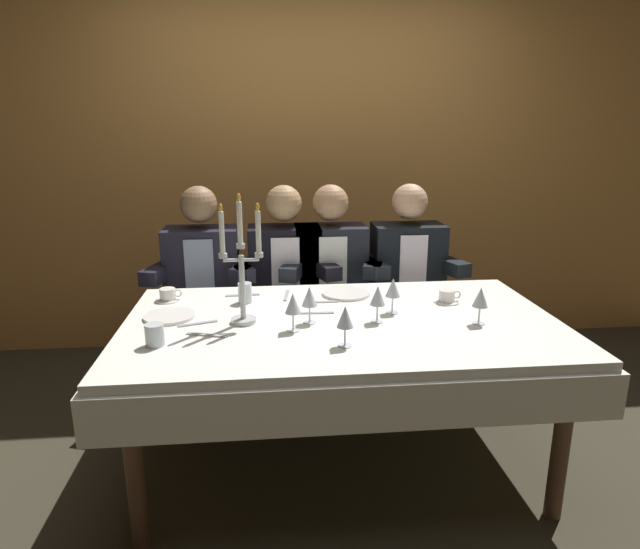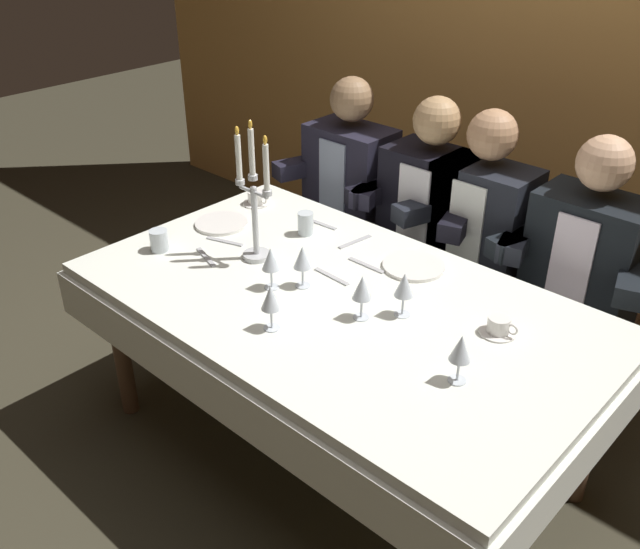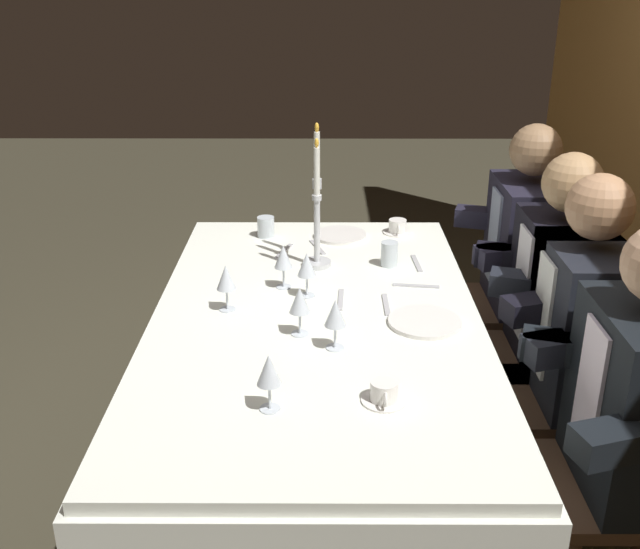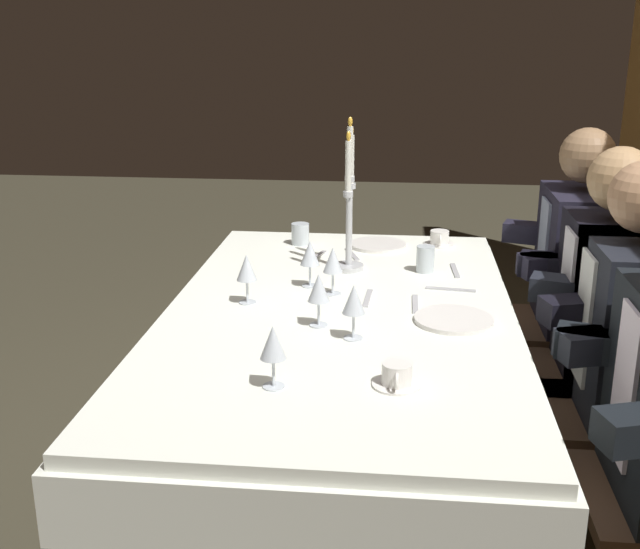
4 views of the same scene
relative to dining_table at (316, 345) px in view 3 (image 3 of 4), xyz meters
name	(u,v)px [view 3 (image 3 of 4)]	position (x,y,z in m)	size (l,w,h in m)	color
ground_plane	(316,491)	(0.00, 0.00, -0.62)	(12.00, 12.00, 0.00)	#383426
dining_table	(316,345)	(0.00, 0.00, 0.00)	(1.94, 1.14, 0.74)	white
candelabra	(316,211)	(-0.43, 0.00, 0.34)	(0.19, 0.11, 0.56)	silver
dinner_plate_0	(340,235)	(-0.76, 0.10, 0.13)	(0.23, 0.23, 0.01)	white
dinner_plate_1	(425,322)	(0.07, 0.36, 0.13)	(0.24, 0.24, 0.01)	white
wine_glass_0	(307,266)	(-0.14, -0.03, 0.23)	(0.07, 0.07, 0.16)	silver
wine_glass_1	(226,279)	(-0.03, -0.30, 0.23)	(0.07, 0.07, 0.16)	silver
wine_glass_2	(269,372)	(0.58, -0.12, 0.23)	(0.07, 0.07, 0.16)	silver
wine_glass_3	(283,258)	(-0.22, -0.12, 0.24)	(0.07, 0.07, 0.16)	silver
wine_glass_4	(300,301)	(0.15, -0.05, 0.24)	(0.07, 0.07, 0.16)	silver
wine_glass_5	(335,315)	(0.24, 0.06, 0.23)	(0.07, 0.07, 0.16)	silver
water_tumbler_0	(389,254)	(-0.43, 0.28, 0.17)	(0.07, 0.07, 0.10)	silver
water_tumbler_1	(266,227)	(-0.76, -0.22, 0.16)	(0.07, 0.07, 0.09)	silver
coffee_cup_0	(397,227)	(-0.81, 0.35, 0.15)	(0.13, 0.12, 0.06)	white
coffee_cup_1	(384,393)	(0.54, 0.19, 0.15)	(0.13, 0.12, 0.06)	white
fork_0	(284,251)	(-0.58, -0.14, 0.12)	(0.17, 0.02, 0.01)	#B7B7BC
fork_1	(317,247)	(-0.63, 0.00, 0.12)	(0.17, 0.02, 0.01)	#B7B7BC
fork_2	(416,286)	(-0.23, 0.36, 0.12)	(0.17, 0.02, 0.01)	#B7B7BC
spoon_3	(386,305)	(-0.07, 0.24, 0.12)	(0.17, 0.02, 0.01)	#B7B7BC
spoon_4	(341,299)	(-0.11, 0.09, 0.12)	(0.17, 0.02, 0.01)	#B7B7BC
fork_5	(417,263)	(-0.45, 0.39, 0.12)	(0.17, 0.02, 0.01)	#B7B7BC
seated_diner_0	(527,243)	(-0.70, 0.89, 0.11)	(0.63, 0.48, 1.24)	brown
seated_diner_1	(560,289)	(-0.22, 0.89, 0.11)	(0.63, 0.48, 1.24)	brown
seated_diner_2	(584,323)	(0.05, 0.89, 0.11)	(0.63, 0.48, 1.24)	brown
seated_diner_3	(640,400)	(0.52, 0.89, 0.11)	(0.63, 0.48, 1.24)	brown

